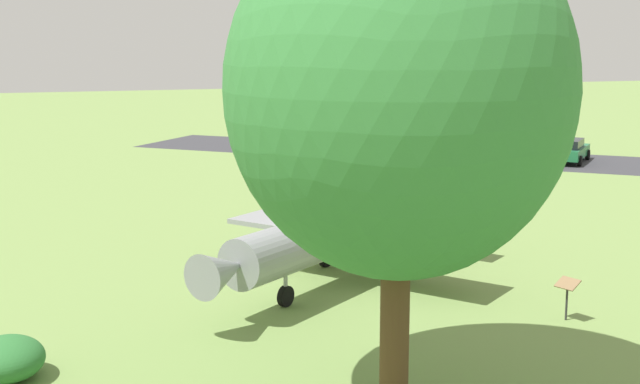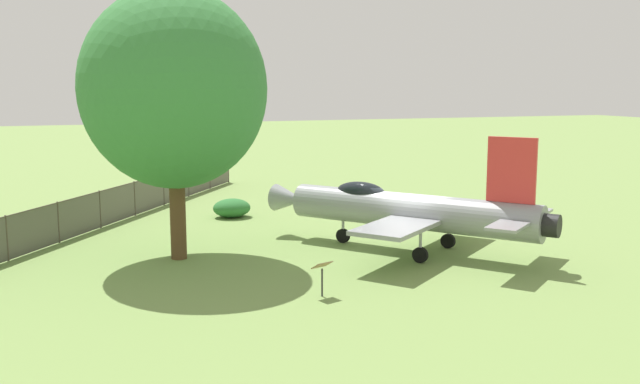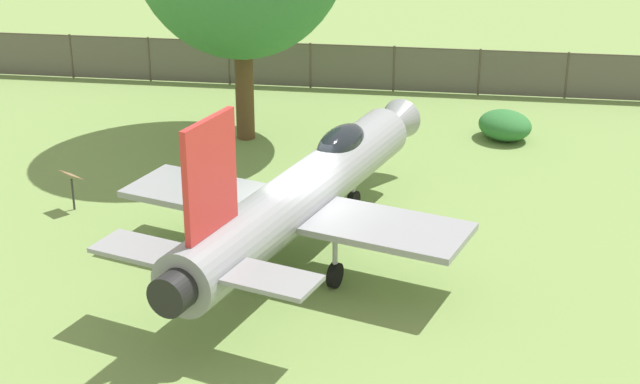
{
  "view_description": "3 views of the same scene",
  "coord_description": "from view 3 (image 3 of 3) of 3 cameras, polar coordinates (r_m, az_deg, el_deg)",
  "views": [
    {
      "loc": [
        9.03,
        24.33,
        7.51
      ],
      "look_at": [
        0.65,
        -0.49,
        2.77
      ],
      "focal_mm": 48.31,
      "sensor_mm": 36.0,
      "label": 1
    },
    {
      "loc": [
        -24.37,
        13.1,
        6.64
      ],
      "look_at": [
        0.88,
        3.55,
        2.5
      ],
      "focal_mm": 39.32,
      "sensor_mm": 36.0,
      "label": 2
    },
    {
      "loc": [
        -9.21,
        -19.43,
        10.66
      ],
      "look_at": [
        -0.21,
        -1.44,
        2.31
      ],
      "focal_mm": 54.31,
      "sensor_mm": 36.0,
      "label": 3
    }
  ],
  "objects": [
    {
      "name": "info_plaque",
      "position": [
        27.19,
        -14.43,
        0.65
      ],
      "size": [
        0.57,
        0.7,
        1.14
      ],
      "color": "#333333",
      "rests_on": "ground_plane"
    },
    {
      "name": "display_jet",
      "position": [
        23.57,
        -0.77,
        0.21
      ],
      "size": [
        11.04,
        9.47,
        4.77
      ],
      "rotation": [
        0.0,
        0.0,
        0.65
      ],
      "color": "gray",
      "rests_on": "ground_plane"
    },
    {
      "name": "ground_plane",
      "position": [
        24.0,
        -1.1,
        -3.84
      ],
      "size": [
        200.0,
        200.0,
        0.0
      ],
      "primitive_type": "plane",
      "color": "#75934C"
    },
    {
      "name": "shrub_near_fence",
      "position": [
        32.56,
        10.84,
        3.89
      ],
      "size": [
        1.65,
        1.9,
        0.95
      ],
      "color": "#2D7033",
      "rests_on": "ground_plane"
    },
    {
      "name": "perimeter_fence",
      "position": [
        37.57,
        -0.57,
        7.54
      ],
      "size": [
        31.73,
        22.25,
        1.78
      ],
      "rotation": [
        0.0,
        0.0,
        8.81
      ],
      "color": "#4C4238",
      "rests_on": "ground_plane"
    }
  ]
}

